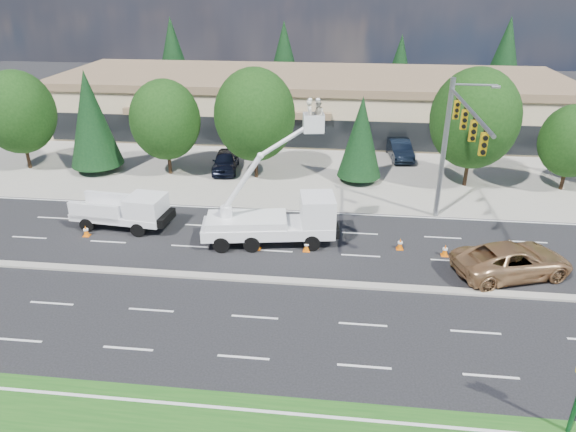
# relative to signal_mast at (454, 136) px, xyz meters

# --- Properties ---
(ground) EXTENTS (140.00, 140.00, 0.00)m
(ground) POSITION_rel_signal_mast_xyz_m (-10.03, -7.04, -6.06)
(ground) COLOR black
(ground) RESTS_ON ground
(concrete_apron) EXTENTS (140.00, 22.00, 0.01)m
(concrete_apron) POSITION_rel_signal_mast_xyz_m (-10.03, 12.96, -6.05)
(concrete_apron) COLOR gray
(concrete_apron) RESTS_ON ground
(road_median) EXTENTS (120.00, 0.55, 0.12)m
(road_median) POSITION_rel_signal_mast_xyz_m (-10.03, -7.04, -6.00)
(road_median) COLOR gray
(road_median) RESTS_ON ground
(strip_mall) EXTENTS (50.40, 15.40, 5.50)m
(strip_mall) POSITION_rel_signal_mast_xyz_m (-10.03, 22.93, -3.23)
(strip_mall) COLOR tan
(strip_mall) RESTS_ON ground
(tree_front_a) EXTENTS (5.73, 5.73, 7.95)m
(tree_front_a) POSITION_rel_signal_mast_xyz_m (-32.03, 7.96, -1.40)
(tree_front_a) COLOR #332114
(tree_front_a) RESTS_ON ground
(tree_front_b) EXTENTS (4.09, 4.09, 8.06)m
(tree_front_b) POSITION_rel_signal_mast_xyz_m (-26.03, 7.96, -1.73)
(tree_front_b) COLOR #332114
(tree_front_b) RESTS_ON ground
(tree_front_c) EXTENTS (5.40, 5.40, 7.50)m
(tree_front_c) POSITION_rel_signal_mast_xyz_m (-20.03, 7.96, -1.67)
(tree_front_c) COLOR #332114
(tree_front_c) RESTS_ON ground
(tree_front_d) EXTENTS (6.12, 6.12, 8.49)m
(tree_front_d) POSITION_rel_signal_mast_xyz_m (-13.03, 7.96, -1.09)
(tree_front_d) COLOR #332114
(tree_front_d) RESTS_ON ground
(tree_front_e) EXTENTS (3.34, 3.34, 6.59)m
(tree_front_e) POSITION_rel_signal_mast_xyz_m (-5.03, 7.96, -2.52)
(tree_front_e) COLOR #332114
(tree_front_e) RESTS_ON ground
(tree_front_f) EXTENTS (6.33, 6.33, 8.79)m
(tree_front_f) POSITION_rel_signal_mast_xyz_m (2.97, 7.96, -0.91)
(tree_front_f) COLOR #332114
(tree_front_f) RESTS_ON ground
(tree_front_g) EXTENTS (4.58, 4.58, 6.35)m
(tree_front_g) POSITION_rel_signal_mast_xyz_m (9.97, 7.96, -2.34)
(tree_front_g) COLOR #332114
(tree_front_g) RESTS_ON ground
(tree_back_a) EXTENTS (5.07, 5.07, 9.99)m
(tree_back_a) POSITION_rel_signal_mast_xyz_m (-28.03, 34.96, -0.70)
(tree_back_a) COLOR #332114
(tree_back_a) RESTS_ON ground
(tree_back_b) EXTENTS (4.89, 4.89, 9.64)m
(tree_back_b) POSITION_rel_signal_mast_xyz_m (-14.03, 34.96, -0.88)
(tree_back_b) COLOR #332114
(tree_back_b) RESTS_ON ground
(tree_back_c) EXTENTS (4.20, 4.20, 8.27)m
(tree_back_c) POSITION_rel_signal_mast_xyz_m (-0.03, 34.96, -1.62)
(tree_back_c) COLOR #332114
(tree_back_c) RESTS_ON ground
(tree_back_d) EXTENTS (5.26, 5.26, 10.37)m
(tree_back_d) POSITION_rel_signal_mast_xyz_m (11.97, 34.96, -0.49)
(tree_back_d) COLOR #332114
(tree_back_d) RESTS_ON ground
(signal_mast) EXTENTS (2.76, 10.16, 9.00)m
(signal_mast) POSITION_rel_signal_mast_xyz_m (0.00, 0.00, 0.00)
(signal_mast) COLOR gray
(signal_mast) RESTS_ON ground
(utility_pickup) EXTENTS (6.05, 2.76, 2.25)m
(utility_pickup) POSITION_rel_signal_mast_xyz_m (-19.59, -1.82, -5.13)
(utility_pickup) COLOR white
(utility_pickup) RESTS_ON ground
(bucket_truck) EXTENTS (7.98, 3.47, 8.58)m
(bucket_truck) POSITION_rel_signal_mast_xyz_m (-9.71, -2.72, -4.22)
(bucket_truck) COLOR white
(bucket_truck) RESTS_ON ground
(traffic_cone_a) EXTENTS (0.40, 0.40, 0.70)m
(traffic_cone_a) POSITION_rel_signal_mast_xyz_m (-21.67, -3.23, -5.72)
(traffic_cone_a) COLOR orange
(traffic_cone_a) RESTS_ON ground
(traffic_cone_b) EXTENTS (0.40, 0.40, 0.70)m
(traffic_cone_b) POSITION_rel_signal_mast_xyz_m (-10.99, -3.71, -5.72)
(traffic_cone_b) COLOR orange
(traffic_cone_b) RESTS_ON ground
(traffic_cone_c) EXTENTS (0.40, 0.40, 0.70)m
(traffic_cone_c) POSITION_rel_signal_mast_xyz_m (-8.14, -3.61, -5.72)
(traffic_cone_c) COLOR orange
(traffic_cone_c) RESTS_ON ground
(traffic_cone_d) EXTENTS (0.40, 0.40, 0.70)m
(traffic_cone_d) POSITION_rel_signal_mast_xyz_m (-2.76, -2.78, -5.72)
(traffic_cone_d) COLOR orange
(traffic_cone_d) RESTS_ON ground
(traffic_cone_e) EXTENTS (0.40, 0.40, 0.70)m
(traffic_cone_e) POSITION_rel_signal_mast_xyz_m (-0.29, -3.28, -5.72)
(traffic_cone_e) COLOR orange
(traffic_cone_e) RESTS_ON ground
(minivan) EXTENTS (6.83, 4.72, 1.73)m
(minivan) POSITION_rel_signal_mast_xyz_m (2.83, -4.98, -5.19)
(minivan) COLOR tan
(minivan) RESTS_ON ground
(parked_car_west) EXTENTS (2.43, 4.94, 1.62)m
(parked_car_west) POSITION_rel_signal_mast_xyz_m (-15.77, 9.19, -5.25)
(parked_car_west) COLOR black
(parked_car_west) RESTS_ON ground
(parked_car_east) EXTENTS (2.30, 5.11, 1.63)m
(parked_car_east) POSITION_rel_signal_mast_xyz_m (-1.45, 13.96, -5.24)
(parked_car_east) COLOR black
(parked_car_east) RESTS_ON ground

